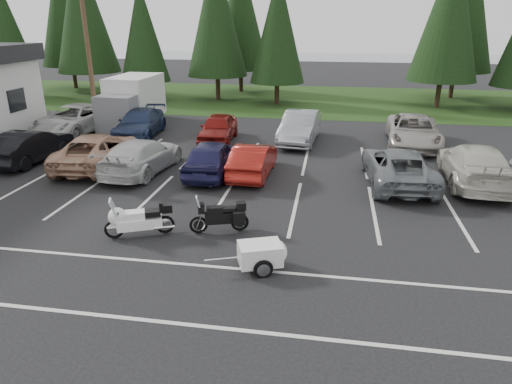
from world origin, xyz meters
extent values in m
plane|color=black|center=(0.00, 0.00, 0.00)|extent=(120.00, 120.00, 0.00)
cube|color=#1D3812|center=(0.00, 24.00, 0.01)|extent=(80.00, 16.00, 0.01)
cube|color=slate|center=(4.00, 55.00, 0.00)|extent=(70.00, 50.00, 0.02)
cylinder|color=#473321|center=(-10.00, 12.00, 4.50)|extent=(0.26, 0.26, 9.00)
cube|color=silver|center=(0.00, 2.00, 0.00)|extent=(32.00, 16.00, 0.01)
cylinder|color=#332316|center=(-22.00, 21.20, 1.08)|extent=(0.36, 0.36, 2.16)
cone|color=black|center=(-22.00, 21.20, 5.40)|extent=(3.96, 3.96, 7.65)
cylinder|color=#332316|center=(-16.00, 22.80, 1.39)|extent=(0.36, 0.36, 2.78)
cone|color=black|center=(-16.00, 22.80, 6.96)|extent=(5.10, 5.10, 9.86)
cylinder|color=#332316|center=(-10.50, 21.40, 1.06)|extent=(0.36, 0.36, 2.11)
cone|color=black|center=(-10.50, 21.40, 5.28)|extent=(3.87, 3.87, 7.48)
cylinder|color=#332316|center=(-5.00, 22.90, 1.31)|extent=(0.36, 0.36, 2.62)
cone|color=black|center=(-5.00, 22.90, 6.54)|extent=(4.80, 4.80, 9.27)
cylinder|color=#332316|center=(0.00, 21.60, 1.13)|extent=(0.36, 0.36, 2.26)
cone|color=black|center=(0.00, 21.60, 5.64)|extent=(4.14, 4.14, 7.99)
cylinder|color=#332316|center=(12.00, 22.10, 1.34)|extent=(0.36, 0.36, 2.69)
cone|color=black|center=(12.00, 22.10, 6.72)|extent=(4.93, 4.93, 9.52)
cylinder|color=#332316|center=(-20.00, 27.00, 1.44)|extent=(0.36, 0.36, 2.88)
cone|color=black|center=(-20.00, 27.00, 7.20)|extent=(5.28, 5.28, 10.20)
cylinder|color=#332316|center=(-4.00, 27.50, 1.36)|extent=(0.36, 0.36, 2.71)
cone|color=black|center=(-4.00, 27.50, 6.78)|extent=(4.97, 4.97, 9.61)
cylinder|color=#332316|center=(14.00, 26.80, 1.50)|extent=(0.36, 0.36, 3.00)
cone|color=black|center=(14.00, 26.80, 7.50)|extent=(5.50, 5.50, 10.62)
imported|color=black|center=(-9.28, 4.47, 0.75)|extent=(1.87, 4.63, 1.49)
imported|color=#A97C62|center=(-5.91, 4.29, 0.75)|extent=(2.96, 5.59, 1.50)
imported|color=beige|center=(-3.64, 3.87, 0.72)|extent=(2.47, 5.14, 1.44)
imported|color=#1D1B45|center=(-0.61, 4.06, 0.75)|extent=(1.89, 4.45, 1.50)
imported|color=maroon|center=(1.14, 4.21, 0.68)|extent=(1.54, 4.17, 1.36)
imported|color=slate|center=(7.01, 4.12, 0.73)|extent=(2.74, 5.39, 1.46)
imported|color=beige|center=(10.02, 4.64, 0.80)|extent=(2.58, 5.63, 1.60)
imported|color=#B9B9B7|center=(-10.33, 10.03, 0.80)|extent=(3.20, 5.98, 1.60)
imported|color=#1C2848|center=(-6.31, 9.98, 0.73)|extent=(2.54, 5.21, 1.46)
imported|color=maroon|center=(-1.70, 9.59, 0.72)|extent=(1.89, 4.29, 1.43)
imported|color=gray|center=(2.66, 10.12, 0.81)|extent=(2.12, 5.04, 1.62)
imported|color=#A49D96|center=(8.51, 10.33, 0.77)|extent=(2.91, 5.72, 1.55)
camera|label=1|loc=(4.27, -13.86, 6.22)|focal=32.00mm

